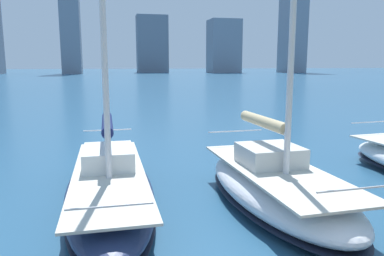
{
  "coord_description": "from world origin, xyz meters",
  "views": [
    {
      "loc": [
        2.53,
        3.64,
        3.97
      ],
      "look_at": [
        0.19,
        -6.34,
        2.2
      ],
      "focal_mm": 35.0,
      "sensor_mm": 36.0,
      "label": 1
    }
  ],
  "objects": [
    {
      "name": "city_skyline",
      "position": [
        6.61,
        -155.76,
        20.37
      ],
      "size": [
        168.29,
        24.27,
        51.56
      ],
      "color": "gray",
      "rests_on": "ground"
    },
    {
      "name": "sailboat_tan",
      "position": [
        -2.04,
        -5.62,
        0.65
      ],
      "size": [
        2.88,
        7.18,
        10.48
      ],
      "color": "white",
      "rests_on": "ground"
    },
    {
      "name": "sailboat_navy",
      "position": [
        2.49,
        -6.83,
        0.61
      ],
      "size": [
        2.44,
        8.73,
        11.08
      ],
      "color": "navy",
      "rests_on": "ground"
    }
  ]
}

